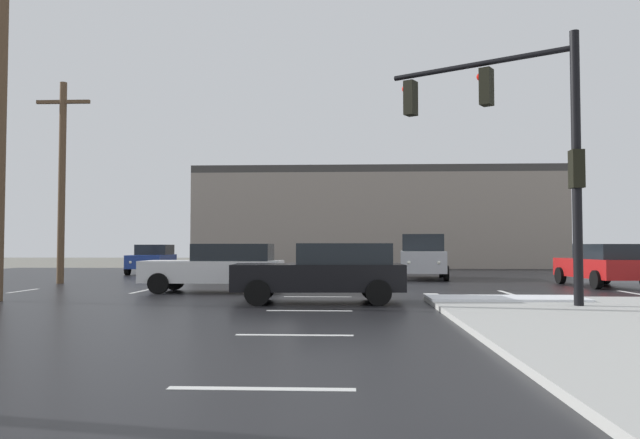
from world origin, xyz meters
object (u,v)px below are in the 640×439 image
traffic_signal_mast (522,129)px  utility_pole_mid (1,106)px  utility_pole_far (62,177)px  suv_silver (422,256)px  sedan_black (325,271)px  sedan_blue (153,258)px  sedan_white (218,267)px  sedan_red (603,264)px

traffic_signal_mast → utility_pole_mid: utility_pole_mid is taller
traffic_signal_mast → utility_pole_far: bearing=2.5°
suv_silver → utility_pole_far: utility_pole_far is taller
sedan_black → traffic_signal_mast: bearing=163.8°
sedan_black → sedan_blue: size_ratio=0.99×
sedan_blue → utility_pole_far: utility_pole_far is taller
traffic_signal_mast → suv_silver: traffic_signal_mast is taller
sedan_blue → sedan_white: 14.98m
sedan_black → utility_pole_mid: utility_pole_mid is taller
sedan_blue → traffic_signal_mast: bearing=34.8°
sedan_blue → utility_pole_mid: bearing=-0.8°
sedan_white → sedan_red: same height
sedan_red → suv_silver: size_ratio=0.94×
traffic_signal_mast → suv_silver: size_ratio=1.31×
sedan_black → suv_silver: suv_silver is taller
sedan_black → sedan_white: 5.13m
suv_silver → utility_pole_mid: 18.38m
sedan_red → sedan_blue: bearing=59.1°
suv_silver → utility_pole_mid: bearing=-41.7°
sedan_white → utility_pole_far: utility_pole_far is taller
utility_pole_far → sedan_black: bearing=-36.2°
sedan_red → suv_silver: (-6.09, 5.23, 0.24)m
suv_silver → utility_pole_mid: (-12.97, -12.29, 4.32)m
sedan_white → utility_pole_far: bearing=-30.7°
utility_pole_mid → utility_pole_far: 8.34m
utility_pole_mid → sedan_red: bearing=20.3°
utility_pole_far → utility_pole_mid: bearing=-75.9°
traffic_signal_mast → sedan_blue: traffic_signal_mast is taller
sedan_red → utility_pole_mid: bearing=105.9°
suv_silver → sedan_white: bearing=-36.5°
sedan_white → traffic_signal_mast: bearing=151.0°
traffic_signal_mast → sedan_red: traffic_signal_mast is taller
traffic_signal_mast → sedan_blue: bearing=-18.2°
sedan_blue → sedan_red: (20.18, -10.07, 0.00)m
sedan_black → sedan_blue: bearing=-62.6°
sedan_black → utility_pole_mid: bearing=-3.2°
suv_silver → traffic_signal_mast: bearing=8.8°
sedan_blue → sedan_black: bearing=25.9°
sedan_blue → sedan_red: same height
traffic_signal_mast → sedan_red: bearing=-89.7°
traffic_signal_mast → sedan_black: 6.19m
sedan_black → sedan_red: size_ratio=0.99×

